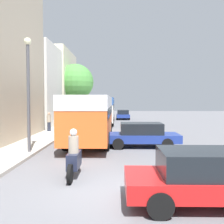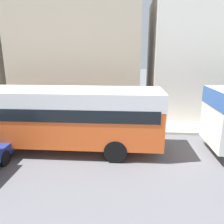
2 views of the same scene
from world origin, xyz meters
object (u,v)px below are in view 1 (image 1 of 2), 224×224
Objects in this scene: bus_following at (103,107)px; motorcycle_behind_lead at (74,158)px; pedestrian_near_curb at (49,122)px; car_far_curb at (123,114)px; car_crossing at (203,176)px; car_distant at (141,134)px; bus_lead at (92,112)px.

bus_following is 20.91m from motorcycle_behind_lead.
bus_following is at bearing 64.50° from pedestrian_near_curb.
bus_following reaches higher than motorcycle_behind_lead.
motorcycle_behind_lead is 0.50× the size of car_far_curb.
car_far_curb is at bearing 85.00° from motorcycle_behind_lead.
pedestrian_near_curb is (-4.12, -8.63, -1.03)m from bus_following.
pedestrian_near_curb reaches higher than motorcycle_behind_lead.
car_crossing is 16.60m from pedestrian_near_curb.
pedestrian_near_curb is at bearing 109.05° from motorcycle_behind_lead.
motorcycle_behind_lead is 4.41m from car_crossing.
bus_lead is at bearing 55.07° from car_distant.
car_far_curb is at bearing 70.45° from bus_following.
bus_following is 2.37× the size of car_far_curb.
car_far_curb is at bearing 1.31° from car_distant.
car_distant is (0.51, -22.25, 0.01)m from car_far_curb.
bus_lead is 4.83× the size of motorcycle_behind_lead.
car_crossing is at bearing -69.31° from bus_lead.
car_distant is (-0.79, 8.16, -0.00)m from car_crossing.
bus_following is at bearing 11.58° from car_distant.
bus_lead is at bearing 91.02° from motorcycle_behind_lead.
motorcycle_behind_lead is at bearing -121.59° from car_crossing.
bus_lead reaches higher than car_far_curb.
motorcycle_behind_lead is at bearing 153.10° from car_distant.
bus_following is 6.71× the size of pedestrian_near_curb.
bus_following is at bearing -170.52° from car_crossing.
car_distant is at bearing -88.69° from car_far_curb.
bus_lead reaches higher than car_distant.
motorcycle_behind_lead is (0.14, -8.02, -1.26)m from bus_lead.
pedestrian_near_curb is (-4.23, 12.24, 0.27)m from motorcycle_behind_lead.
motorcycle_behind_lead is 12.95m from pedestrian_near_curb.
bus_lead is at bearing -97.38° from car_far_curb.
bus_following is 9.62m from pedestrian_near_curb.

